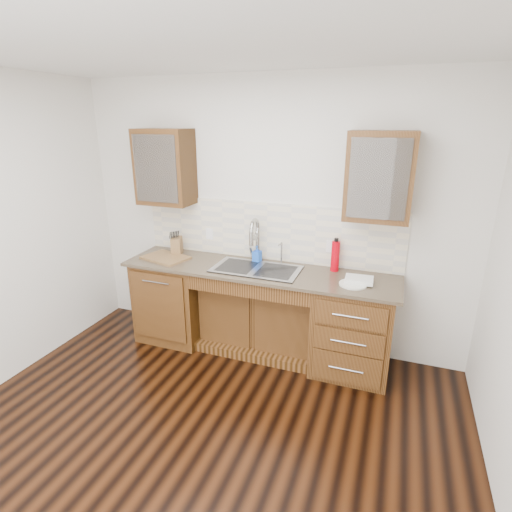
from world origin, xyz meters
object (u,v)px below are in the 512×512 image
(knife_block, at_px, (177,246))
(cutting_board, at_px, (166,258))
(plate, at_px, (353,284))
(soap_bottle, at_px, (257,254))
(water_bottle, at_px, (335,256))

(knife_block, distance_m, cutting_board, 0.20)
(plate, bearing_deg, cutting_board, 178.62)
(knife_block, bearing_deg, soap_bottle, -16.08)
(soap_bottle, height_order, cutting_board, soap_bottle)
(plate, height_order, knife_block, knife_block)
(water_bottle, distance_m, plate, 0.39)
(water_bottle, relative_size, plate, 1.20)
(soap_bottle, xyz_separation_m, cutting_board, (-0.93, -0.23, -0.07))
(cutting_board, bearing_deg, water_bottle, 8.32)
(soap_bottle, height_order, water_bottle, water_bottle)
(plate, distance_m, cutting_board, 1.93)
(water_bottle, height_order, plate, water_bottle)
(water_bottle, relative_size, knife_block, 1.63)
(water_bottle, bearing_deg, knife_block, -177.80)
(cutting_board, bearing_deg, knife_block, 80.99)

